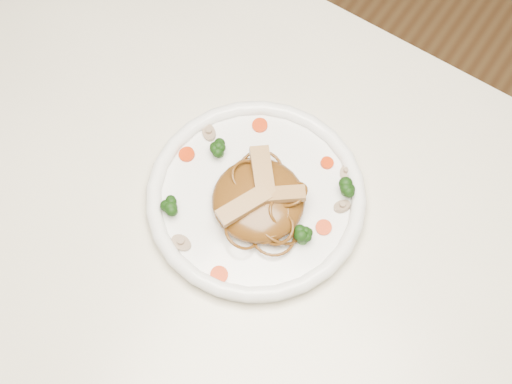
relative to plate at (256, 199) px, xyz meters
The scene contains 20 objects.
ground 0.76m from the plate, 43.53° to the right, with size 4.00×4.00×0.00m, color brown.
table 0.14m from the plate, 43.53° to the right, with size 1.20×0.80×0.75m.
plate is the anchor object (origin of this frame).
noodle_mound 0.03m from the plate, 42.00° to the right, with size 0.12×0.12×0.04m, color brown.
chicken_a 0.06m from the plate, ahead, with size 0.06×0.02×0.01m, color tan.
chicken_b 0.05m from the plate, 89.03° to the left, with size 0.07×0.02×0.01m, color tan.
chicken_c 0.06m from the plate, 82.01° to the right, with size 0.07×0.02×0.01m, color tan.
broccoli_0 0.12m from the plate, 37.49° to the left, with size 0.03×0.03×0.03m, color black, non-canonical shape.
broccoli_1 0.08m from the plate, 162.18° to the left, with size 0.03×0.03×0.03m, color black, non-canonical shape.
broccoli_2 0.11m from the plate, 134.55° to the right, with size 0.03×0.03×0.03m, color black, non-canonical shape.
broccoli_3 0.09m from the plate, 11.57° to the right, with size 0.03×0.03×0.03m, color black, non-canonical shape.
carrot_0 0.10m from the plate, 61.37° to the left, with size 0.02×0.02×0.01m, color red.
carrot_1 0.11m from the plate, behind, with size 0.02×0.02×0.01m, color red.
carrot_2 0.10m from the plate, ahead, with size 0.02×0.02×0.01m, color red.
carrot_3 0.10m from the plate, 121.46° to the left, with size 0.02×0.02×0.01m, color red.
carrot_4 0.12m from the plate, 78.73° to the right, with size 0.02×0.02×0.01m, color red.
mushroom_0 0.11m from the plate, 110.91° to the right, with size 0.03×0.03×0.01m, color tan.
mushroom_1 0.11m from the plate, 26.44° to the left, with size 0.02×0.02×0.01m, color tan.
mushroom_2 0.11m from the plate, 158.36° to the left, with size 0.02×0.02×0.01m, color tan.
mushroom_3 0.12m from the plate, 50.50° to the left, with size 0.02×0.02×0.01m, color tan.
Camera 1 is at (0.14, -0.25, 1.58)m, focal length 49.37 mm.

